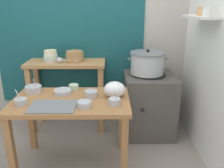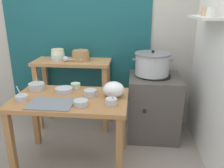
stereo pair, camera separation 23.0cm
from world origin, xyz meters
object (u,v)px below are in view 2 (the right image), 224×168
Objects in this scene: ladle at (66,59)px; prep_bowl_1 at (76,86)px; prep_bowl_6 at (22,98)px; serving_tray at (51,104)px; prep_bowl_3 at (111,101)px; back_shelf_table at (73,77)px; prep_bowl_0 at (37,86)px; prep_bowl_5 at (81,103)px; clay_pot at (81,56)px; steamer_pot at (152,64)px; plastic_bag at (114,89)px; stove_block at (153,106)px; prep_bowl_2 at (90,93)px; prep_table at (70,108)px; prep_bowl_4 at (64,90)px; bowl_stack_enamel at (58,55)px.

ladle is 0.52m from prep_bowl_1.
ladle is 0.85m from prep_bowl_6.
prep_bowl_3 reaches higher than serving_tray.
serving_tray is (0.05, -0.94, 0.05)m from back_shelf_table.
prep_bowl_0 is 1.31× the size of prep_bowl_5.
clay_pot is at bearing 59.43° from prep_bowl_0.
steamer_pot reaches higher than plastic_bag.
clay_pot is 0.87m from plastic_bag.
prep_bowl_2 reaches higher than stove_block.
prep_table is 8.86× the size of prep_bowl_2.
steamer_pot is 4.58× the size of prep_bowl_1.
ladle reaches higher than prep_bowl_3.
serving_tray is 2.79× the size of prep_bowl_3.
stove_block is 3.64× the size of clay_pot.
stove_block is (1.03, -0.13, -0.30)m from back_shelf_table.
prep_bowl_6 is (-0.36, -0.88, -0.21)m from clay_pot.
clay_pot is 1.04m from prep_bowl_3.
clay_pot is 1.46× the size of prep_bowl_6.
prep_bowl_6 is (-0.84, -0.18, -0.05)m from plastic_bag.
clay_pot is 0.86× the size of ladle.
steamer_pot is at bearing -6.36° from back_shelf_table.
prep_bowl_4 is at bearing 171.37° from plastic_bag.
ladle is (-0.22, 0.69, 0.33)m from prep_table.
steamer_pot is 1.06m from prep_bowl_4.
plastic_bag is at bearing -8.65° from prep_bowl_0.
ladle is 2.47× the size of prep_bowl_1.
prep_bowl_0 is (-0.23, -0.58, 0.08)m from back_shelf_table.
clay_pot is 1.31× the size of prep_bowl_0.
steamer_pot is 1.04m from ladle.
prep_bowl_2 is at bearing -179.81° from plastic_bag.
serving_tray is 0.30m from prep_bowl_6.
prep_bowl_5 is at bearing -51.66° from prep_bowl_4.
prep_bowl_0 reaches higher than serving_tray.
prep_bowl_0 is 1.62× the size of prep_bowl_1.
prep_table is 0.24m from serving_tray.
stove_block reaches higher than prep_bowl_4.
serving_tray is (-0.98, -0.81, 0.34)m from stove_block.
prep_bowl_4 is at bearing -127.42° from prep_bowl_1.
ladle is at bearing 116.24° from prep_bowl_1.
prep_table is 0.85m from clay_pot.
prep_bowl_4 is (0.26, -0.66, -0.22)m from bowl_stack_enamel.
bowl_stack_enamel is (-0.19, 0.03, 0.28)m from back_shelf_table.
prep_bowl_1 is at bearing -72.04° from back_shelf_table.
bowl_stack_enamel is 1.02m from serving_tray.
prep_bowl_1 is at bearing 91.35° from prep_table.
prep_bowl_1 is at bearing -84.28° from clay_pot.
stove_block is at bearing 52.85° from plastic_bag.
clay_pot is 2.12× the size of prep_bowl_1.
stove_block reaches higher than prep_bowl_5.
prep_bowl_5 is at bearing -70.11° from prep_bowl_1.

